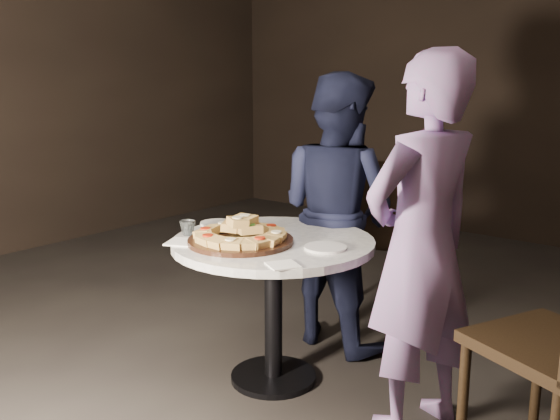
% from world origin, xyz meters
% --- Properties ---
extents(floor, '(7.00, 7.00, 0.00)m').
position_xyz_m(floor, '(0.00, 0.00, 0.00)').
color(floor, black).
rests_on(floor, ground).
extents(table, '(0.98, 0.98, 0.71)m').
position_xyz_m(table, '(0.10, 0.12, 0.57)').
color(table, black).
rests_on(table, ground).
extents(serving_board, '(0.63, 0.63, 0.02)m').
position_xyz_m(serving_board, '(0.03, -0.03, 0.72)').
color(serving_board, black).
rests_on(serving_board, table).
extents(focaccia_pile, '(0.43, 0.42, 0.11)m').
position_xyz_m(focaccia_pile, '(0.03, -0.03, 0.76)').
color(focaccia_pile, '#B48B45').
rests_on(focaccia_pile, serving_board).
extents(plate_left, '(0.21, 0.21, 0.01)m').
position_xyz_m(plate_left, '(-0.31, 0.17, 0.71)').
color(plate_left, white).
rests_on(plate_left, table).
extents(plate_right, '(0.25, 0.25, 0.01)m').
position_xyz_m(plate_right, '(0.38, 0.14, 0.71)').
color(plate_right, white).
rests_on(plate_right, table).
extents(water_glass, '(0.08, 0.08, 0.07)m').
position_xyz_m(water_glass, '(-0.26, -0.08, 0.74)').
color(water_glass, silver).
rests_on(water_glass, table).
extents(napkin_near, '(0.18, 0.18, 0.01)m').
position_xyz_m(napkin_near, '(-0.17, -0.19, 0.71)').
color(napkin_near, white).
rests_on(napkin_near, table).
extents(napkin_far, '(0.16, 0.16, 0.01)m').
position_xyz_m(napkin_far, '(0.40, -0.17, 0.71)').
color(napkin_far, white).
rests_on(napkin_far, table).
extents(chair_far, '(0.61, 0.62, 0.98)m').
position_xyz_m(chair_far, '(0.11, 1.10, 0.57)').
color(chair_far, black).
rests_on(chair_far, ground).
extents(diner_navy, '(0.78, 0.64, 1.47)m').
position_xyz_m(diner_navy, '(0.07, 0.70, 0.73)').
color(diner_navy, black).
rests_on(diner_navy, ground).
extents(diner_teal, '(0.53, 0.65, 1.55)m').
position_xyz_m(diner_teal, '(0.82, 0.18, 0.78)').
color(diner_teal, slate).
rests_on(diner_teal, ground).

